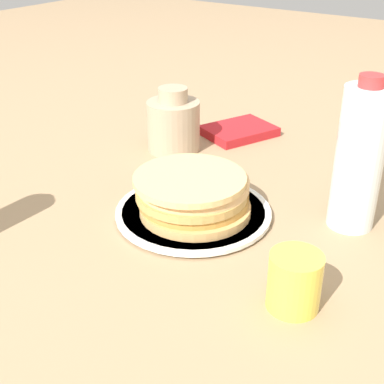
{
  "coord_description": "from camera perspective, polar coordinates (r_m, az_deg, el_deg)",
  "views": [
    {
      "loc": [
        -0.64,
        -0.44,
        0.46
      ],
      "look_at": [
        -0.0,
        0.0,
        0.05
      ],
      "focal_mm": 50.0,
      "sensor_mm": 36.0,
      "label": 1
    }
  ],
  "objects": [
    {
      "name": "juice_glass",
      "position": [
        0.7,
        10.87,
        -9.35
      ],
      "size": [
        0.07,
        0.07,
        0.08
      ],
      "color": "yellow",
      "rests_on": "ground_plane"
    },
    {
      "name": "pancake_stack",
      "position": [
        0.87,
        0.14,
        -0.22
      ],
      "size": [
        0.19,
        0.19,
        0.07
      ],
      "color": "tan",
      "rests_on": "plate"
    },
    {
      "name": "plate",
      "position": [
        0.89,
        -0.0,
        -2.27
      ],
      "size": [
        0.26,
        0.26,
        0.01
      ],
      "color": "silver",
      "rests_on": "ground_plane"
    },
    {
      "name": "water_bottle_near",
      "position": [
        0.86,
        17.41,
        3.44
      ],
      "size": [
        0.07,
        0.07,
        0.25
      ],
      "color": "silver",
      "rests_on": "ground_plane"
    },
    {
      "name": "napkin",
      "position": [
        1.23,
        5.02,
        6.51
      ],
      "size": [
        0.18,
        0.16,
        0.02
      ],
      "color": "red",
      "rests_on": "ground_plane"
    },
    {
      "name": "cream_jug",
      "position": [
        1.13,
        -2.0,
        7.32
      ],
      "size": [
        0.11,
        0.11,
        0.14
      ],
      "color": "tan",
      "rests_on": "ground_plane"
    },
    {
      "name": "ground_plane",
      "position": [
        0.9,
        0.15,
        -2.56
      ],
      "size": [
        4.0,
        4.0,
        0.0
      ],
      "primitive_type": "plane",
      "color": "#9E7F5B"
    }
  ]
}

